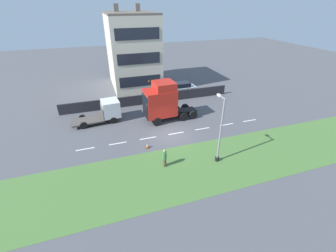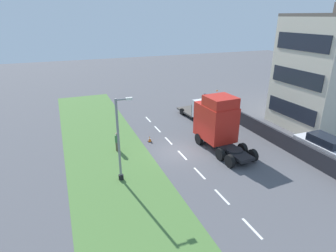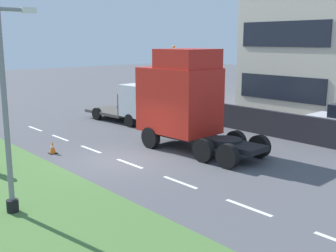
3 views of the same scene
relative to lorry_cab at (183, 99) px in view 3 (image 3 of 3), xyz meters
The scene contains 8 objects.
ground_plane 4.32m from the lorry_cab, behind, with size 120.00×120.00×0.00m, color #515156.
lane_markings 4.34m from the lorry_cab, behind, with size 0.16×21.00×0.00m.
boundary_wall 5.68m from the lorry_cab, ahead, with size 0.25×24.00×1.41m.
building_block 14.52m from the lorry_cab, ahead, with size 10.21×7.33×12.52m.
lorry_cab is the anchor object (origin of this frame).
flatbed_truck 6.73m from the lorry_cab, 72.71° to the left, with size 2.64×5.82×2.52m.
lamp_post 9.57m from the lorry_cab, 165.68° to the right, with size 1.30×0.36×6.16m.
traffic_cone_lead 6.55m from the lorry_cab, 149.17° to the left, with size 0.36×0.36×0.58m.
Camera 3 is at (-10.12, -14.88, 5.20)m, focal length 45.00 mm.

